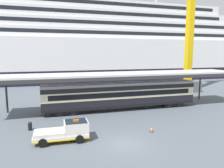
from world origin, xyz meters
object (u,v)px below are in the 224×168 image
traffic_cone_mid (80,126)px  dockside_crane (194,11)px  traffic_cone_near (152,129)px  service_truck (66,131)px  train_carriage (122,95)px  cruise_ship (42,45)px  quay_bollard (30,126)px

traffic_cone_mid → dockside_crane: size_ratio=0.01×
traffic_cone_near → traffic_cone_mid: size_ratio=0.96×
traffic_cone_near → service_truck: bearing=178.4°
train_carriage → service_truck: bearing=-133.2°
cruise_ship → traffic_cone_near: bearing=-77.1°
traffic_cone_mid → dockside_crane: (27.47, 17.72, 17.23)m
traffic_cone_near → quay_bollard: quay_bollard is taller
train_carriage → quay_bollard: train_carriage is taller
cruise_ship → dockside_crane: size_ratio=2.51×
traffic_cone_near → cruise_ship: bearing=102.9°
service_truck → dockside_crane: dockside_crane is taller
traffic_cone_near → dockside_crane: size_ratio=0.01×
dockside_crane → quay_bollard: size_ratio=58.42×
cruise_ship → service_truck: bearing=-86.7°
cruise_ship → train_carriage: 44.72m
traffic_cone_mid → dockside_crane: dockside_crane is taller
cruise_ship → train_carriage: (11.91, -42.19, -8.83)m
service_truck → quay_bollard: (-3.65, 4.08, -0.47)m
cruise_ship → train_carriage: size_ratio=6.08×
train_carriage → quay_bollard: size_ratio=24.08×
train_carriage → traffic_cone_near: (0.05, -9.80, -2.01)m
train_carriage → traffic_cone_mid: 10.06m
quay_bollard → service_truck: bearing=-48.1°
train_carriage → traffic_cone_near: size_ratio=37.60×
service_truck → traffic_cone_near: 9.04m
cruise_ship → dockside_crane: bearing=-44.1°
service_truck → traffic_cone_mid: size_ratio=8.21×
cruise_ship → dockside_crane: dockside_crane is taller
quay_bollard → traffic_cone_mid: bearing=-12.6°
traffic_cone_near → quay_bollard: size_ratio=0.64×
cruise_ship → traffic_cone_near: cruise_ship is taller
service_truck → traffic_cone_near: size_ratio=8.52×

